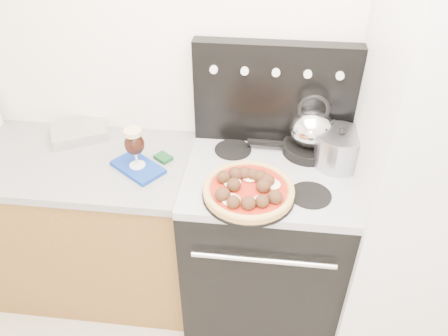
# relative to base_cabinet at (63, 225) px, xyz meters

# --- Properties ---
(room_shell) EXTENTS (3.52, 3.01, 2.52)m
(room_shell) POSITION_rel_base_cabinet_xyz_m (1.02, -0.91, 0.82)
(room_shell) COLOR #BEB19D
(room_shell) RESTS_ON ground
(base_cabinet) EXTENTS (1.45, 0.60, 0.86)m
(base_cabinet) POSITION_rel_base_cabinet_xyz_m (0.00, 0.00, 0.00)
(base_cabinet) COLOR brown
(base_cabinet) RESTS_ON ground
(countertop) EXTENTS (1.48, 0.63, 0.04)m
(countertop) POSITION_rel_base_cabinet_xyz_m (0.00, 0.00, 0.45)
(countertop) COLOR gray
(countertop) RESTS_ON base_cabinet
(stove_body) EXTENTS (0.76, 0.65, 0.88)m
(stove_body) POSITION_rel_base_cabinet_xyz_m (1.10, -0.02, 0.01)
(stove_body) COLOR black
(stove_body) RESTS_ON ground
(cooktop) EXTENTS (0.76, 0.65, 0.04)m
(cooktop) POSITION_rel_base_cabinet_xyz_m (1.10, -0.02, 0.47)
(cooktop) COLOR #ADADB2
(cooktop) RESTS_ON stove_body
(backguard) EXTENTS (0.76, 0.08, 0.50)m
(backguard) POSITION_rel_base_cabinet_xyz_m (1.10, 0.25, 0.74)
(backguard) COLOR black
(backguard) RESTS_ON cooktop
(fridge) EXTENTS (0.64, 0.68, 1.90)m
(fridge) POSITION_rel_base_cabinet_xyz_m (1.80, -0.05, 0.52)
(fridge) COLOR silver
(fridge) RESTS_ON ground
(foil_sheet) EXTENTS (0.33, 0.30, 0.05)m
(foil_sheet) POSITION_rel_base_cabinet_xyz_m (0.13, 0.18, 0.50)
(foil_sheet) COLOR white
(foil_sheet) RESTS_ON countertop
(oven_mitt) EXTENTS (0.28, 0.26, 0.02)m
(oven_mitt) POSITION_rel_base_cabinet_xyz_m (0.50, -0.05, 0.48)
(oven_mitt) COLOR navy
(oven_mitt) RESTS_ON countertop
(beer_glass) EXTENTS (0.10, 0.10, 0.20)m
(beer_glass) POSITION_rel_base_cabinet_xyz_m (0.50, -0.05, 0.59)
(beer_glass) COLOR black
(beer_glass) RESTS_ON oven_mitt
(pizza_pan) EXTENTS (0.50, 0.50, 0.01)m
(pizza_pan) POSITION_rel_base_cabinet_xyz_m (1.02, -0.21, 0.50)
(pizza_pan) COLOR black
(pizza_pan) RESTS_ON cooktop
(pizza) EXTENTS (0.46, 0.46, 0.05)m
(pizza) POSITION_rel_base_cabinet_xyz_m (1.02, -0.21, 0.53)
(pizza) COLOR tan
(pizza) RESTS_ON pizza_pan
(skillet) EXTENTS (0.26, 0.26, 0.04)m
(skillet) POSITION_rel_base_cabinet_xyz_m (1.29, 0.15, 0.51)
(skillet) COLOR black
(skillet) RESTS_ON cooktop
(tea_kettle) EXTENTS (0.20, 0.20, 0.22)m
(tea_kettle) POSITION_rel_base_cabinet_xyz_m (1.29, 0.15, 0.64)
(tea_kettle) COLOR silver
(tea_kettle) RESTS_ON skillet
(stock_pot) EXTENTS (0.26, 0.26, 0.16)m
(stock_pot) POSITION_rel_base_cabinet_xyz_m (1.41, 0.07, 0.57)
(stock_pot) COLOR #A7A7B4
(stock_pot) RESTS_ON cooktop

